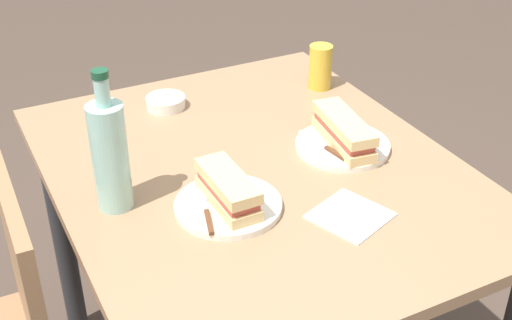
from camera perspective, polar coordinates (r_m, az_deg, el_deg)
The scene contains 11 objects.
dining_table at distance 1.66m, azimuth 0.00°, elevation -4.03°, with size 1.10×0.89×0.77m.
plate_near at distance 1.68m, azimuth 7.12°, elevation 1.16°, with size 0.23×0.23×0.01m, color silver.
baguette_sandwich_near at distance 1.66m, azimuth 7.21°, elevation 2.39°, with size 0.23×0.10×0.07m.
knife_near at distance 1.65m, azimuth 5.80°, elevation 1.02°, with size 0.18×0.03×0.01m.
plate_far at distance 1.46m, azimuth -2.30°, elevation -3.78°, with size 0.23×0.23×0.01m, color silver.
baguette_sandwich_far at distance 1.44m, azimuth -2.33°, elevation -2.42°, with size 0.19×0.07×0.07m.
knife_far at distance 1.43m, azimuth -4.09°, elevation -4.22°, with size 0.18×0.06×0.01m.
water_bottle at distance 1.44m, azimuth -11.90°, elevation 0.46°, with size 0.08×0.08×0.31m.
beer_glass at distance 1.96m, azimuth 5.30°, elevation 7.62°, with size 0.06×0.06×0.12m, color gold.
olive_bowl at distance 1.87m, azimuth -7.42°, elevation 4.73°, with size 0.10×0.10×0.03m, color silver.
paper_napkin at distance 1.45m, azimuth 7.74°, elevation -4.53°, with size 0.14×0.14×0.00m, color white.
Camera 1 is at (-1.21, 0.62, 1.61)m, focal length 48.73 mm.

